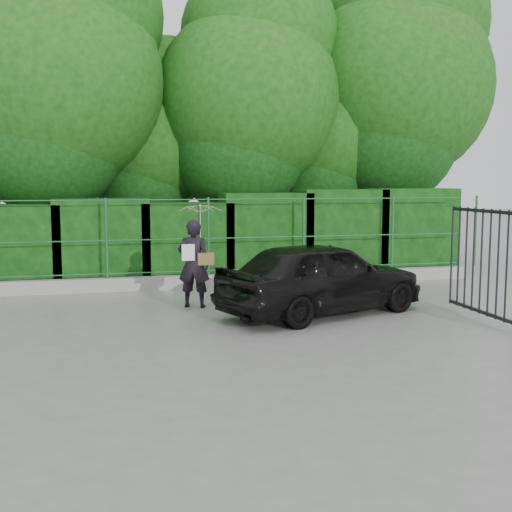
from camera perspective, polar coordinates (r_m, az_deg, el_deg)
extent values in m
plane|color=gray|center=(10.60, -2.48, -6.84)|extent=(80.00, 80.00, 0.00)
cube|color=#9E9E99|center=(14.93, -5.72, -2.30)|extent=(14.00, 0.25, 0.30)
cylinder|color=#1D5B2B|center=(14.68, -13.15, 1.54)|extent=(0.06, 0.06, 1.80)
cylinder|color=#1D5B2B|center=(14.86, -4.24, 1.76)|extent=(0.06, 0.06, 1.80)
cylinder|color=#1D5B2B|center=(15.38, 4.25, 1.93)|extent=(0.06, 0.06, 1.80)
cylinder|color=#1D5B2B|center=(16.22, 12.03, 2.05)|extent=(0.06, 0.06, 1.80)
cylinder|color=#1D5B2B|center=(17.33, 18.93, 2.12)|extent=(0.06, 0.06, 1.80)
cylinder|color=#1D5B2B|center=(14.89, -5.74, -1.35)|extent=(13.60, 0.03, 0.03)
cylinder|color=#1D5B2B|center=(14.80, -5.77, 1.53)|extent=(13.60, 0.03, 0.03)
cylinder|color=#1D5B2B|center=(14.75, -5.81, 5.01)|extent=(13.60, 0.03, 0.03)
cube|color=black|center=(15.83, -20.76, 0.79)|extent=(2.20, 1.20, 1.93)
cube|color=black|center=(15.69, -13.51, 1.23)|extent=(2.20, 1.20, 2.06)
cube|color=black|center=(15.81, -6.24, 1.21)|extent=(2.20, 1.20, 1.95)
cube|color=black|center=(16.16, 0.81, 1.78)|extent=(2.20, 1.20, 2.17)
cube|color=black|center=(16.76, 7.47, 2.04)|extent=(2.20, 1.20, 2.26)
cube|color=black|center=(17.56, 13.59, 2.15)|extent=(2.20, 1.20, 2.27)
cylinder|color=black|center=(17.35, -16.92, 5.67)|extent=(0.36, 0.36, 4.50)
sphere|color=#14470F|center=(17.53, -17.24, 14.53)|extent=(5.40, 5.40, 5.40)
cylinder|color=black|center=(18.69, -8.92, 4.02)|extent=(0.36, 0.36, 3.25)
sphere|color=#14470F|center=(18.70, -9.03, 10.00)|extent=(3.90, 3.90, 3.90)
cylinder|color=black|center=(18.05, -0.73, 5.59)|extent=(0.36, 0.36, 4.25)
sphere|color=#14470F|center=(18.18, -0.74, 13.66)|extent=(5.10, 5.10, 5.10)
cylinder|color=black|center=(19.42, 6.06, 4.53)|extent=(0.36, 0.36, 3.50)
sphere|color=#14470F|center=(19.46, 6.14, 10.72)|extent=(4.20, 4.20, 4.20)
cylinder|color=black|center=(19.80, 11.97, 6.28)|extent=(0.36, 0.36, 4.75)
sphere|color=#14470F|center=(19.99, 12.18, 14.47)|extent=(5.70, 5.70, 5.70)
cube|color=#222228|center=(12.22, 19.34, -4.67)|extent=(0.05, 2.00, 0.06)
cube|color=#222228|center=(12.01, 19.67, 3.79)|extent=(0.05, 2.00, 0.06)
cylinder|color=#222228|center=(11.50, 21.38, -0.90)|extent=(0.04, 0.04, 1.90)
cylinder|color=#222228|center=(11.71, 20.69, -0.75)|extent=(0.04, 0.04, 1.90)
cylinder|color=#222228|center=(11.91, 20.02, -0.60)|extent=(0.04, 0.04, 1.90)
cylinder|color=#222228|center=(12.12, 19.38, -0.45)|extent=(0.04, 0.04, 1.90)
cylinder|color=#222228|center=(12.33, 18.75, -0.31)|extent=(0.04, 0.04, 1.90)
cylinder|color=#222228|center=(12.54, 18.15, -0.17)|extent=(0.04, 0.04, 1.90)
cylinder|color=#222228|center=(12.75, 17.57, -0.04)|extent=(0.04, 0.04, 1.90)
cylinder|color=#222228|center=(12.97, 17.00, 0.08)|extent=(0.04, 0.04, 1.90)
imported|color=black|center=(12.61, -5.56, -0.68)|extent=(0.73, 0.60, 1.73)
imported|color=#F8C9D7|center=(12.60, -4.95, 2.96)|extent=(0.84, 0.86, 0.77)
cube|color=brown|center=(12.55, -4.52, -0.24)|extent=(0.32, 0.15, 0.24)
cube|color=white|center=(12.45, -6.04, 0.32)|extent=(0.25, 0.02, 0.32)
imported|color=black|center=(11.99, 5.85, -1.87)|extent=(4.41, 3.03, 1.40)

